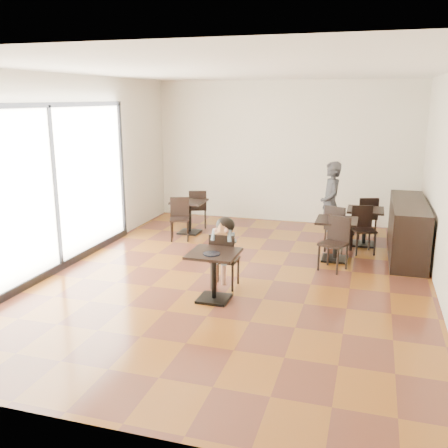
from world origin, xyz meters
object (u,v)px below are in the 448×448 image
at_px(child, 225,253).
at_px(chair_mid_b, 333,244).
at_px(cafe_table_left, 189,217).
at_px(chair_back_b, 364,230).
at_px(chair_mid_a, 338,228).
at_px(chair_back_a, 365,217).
at_px(child_table, 214,276).
at_px(child_chair, 225,260).
at_px(cafe_table_back, 364,227).
at_px(adult_patron, 330,205).
at_px(chair_left_b, 180,219).
at_px(chair_left_a, 198,208).
at_px(cafe_table_mid, 336,240).

distance_m(child, chair_mid_b, 1.96).
xyz_separation_m(cafe_table_left, chair_back_b, (3.59, -0.40, 0.08)).
xyz_separation_m(chair_mid_a, chair_back_a, (0.46, 1.12, -0.01)).
relative_size(child, cafe_table_left, 1.53).
xyz_separation_m(child_table, cafe_table_left, (-1.62, 3.33, -0.00)).
bearing_deg(child_chair, chair_mid_a, -122.72).
relative_size(child, chair_mid_b, 1.21).
relative_size(cafe_table_back, chair_back_b, 0.83).
height_order(child_chair, chair_back_a, chair_back_a).
relative_size(adult_patron, chair_back_b, 1.90).
bearing_deg(adult_patron, child_table, -41.14).
height_order(child, chair_mid_a, child).
xyz_separation_m(chair_mid_b, chair_left_b, (-3.13, 0.98, -0.02)).
height_order(chair_mid_a, chair_back_a, chair_mid_a).
bearing_deg(child_chair, chair_back_b, -129.75).
height_order(child_chair, chair_left_a, child_chair).
xyz_separation_m(child_chair, chair_left_b, (-1.62, 2.23, -0.01)).
bearing_deg(chair_back_b, chair_mid_b, -130.91).
height_order(child_table, chair_back_b, chair_back_b).
height_order(child_table, chair_back_a, chair_back_a).
xyz_separation_m(child_chair, adult_patron, (1.32, 2.62, 0.40)).
bearing_deg(child_table, chair_mid_b, 50.01).
distance_m(child_chair, chair_back_b, 3.08).
bearing_deg(adult_patron, chair_back_a, 124.09).
relative_size(child, adult_patron, 0.66).
relative_size(child_chair, chair_left_b, 1.01).
distance_m(child, cafe_table_mid, 2.36).
relative_size(chair_mid_a, chair_back_b, 1.03).
height_order(child_table, child, child).
distance_m(chair_mid_b, chair_left_a, 3.76).
bearing_deg(chair_back_a, cafe_table_mid, 56.04).
height_order(child, adult_patron, adult_patron).
xyz_separation_m(cafe_table_mid, chair_mid_a, (0.00, 0.55, 0.08)).
relative_size(child_table, chair_back_a, 0.82).
bearing_deg(chair_left_a, adult_patron, 146.97).
bearing_deg(chair_left_b, child_table, -79.29).
relative_size(cafe_table_back, chair_left_a, 0.85).
bearing_deg(chair_back_a, chair_back_b, 71.49).
bearing_deg(chair_left_a, chair_mid_a, 143.14).
xyz_separation_m(child_table, chair_left_a, (-1.62, 3.88, 0.07)).
height_order(child_chair, adult_patron, adult_patron).
xyz_separation_m(adult_patron, chair_back_a, (0.65, 0.85, -0.39)).
bearing_deg(chair_left_a, cafe_table_mid, 134.46).
xyz_separation_m(child, cafe_table_back, (1.97, 2.92, -0.18)).
bearing_deg(cafe_table_back, adult_patron, -155.22).
distance_m(chair_left_a, chair_back_a, 3.59).
height_order(cafe_table_mid, chair_mid_b, chair_mid_b).
bearing_deg(chair_left_a, child_table, 93.13).
bearing_deg(chair_mid_a, chair_back_a, -90.49).
relative_size(chair_mid_b, chair_left_b, 1.05).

